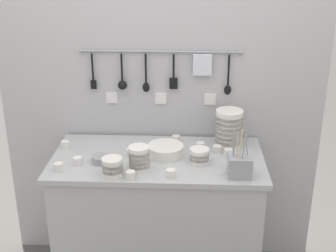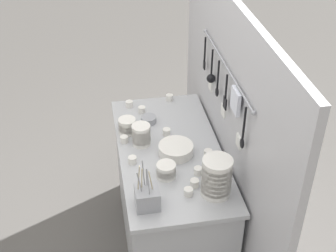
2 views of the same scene
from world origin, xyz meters
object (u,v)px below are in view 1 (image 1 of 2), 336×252
Objects in this scene: plate_stack at (165,150)px; cup_beside_plates at (217,149)px; cup_back_left at (59,167)px; cup_by_caddy at (130,175)px; cup_front_left at (78,161)px; bowl_stack_wide_centre at (229,128)px; cup_centre at (228,153)px; cup_front_right at (171,173)px; steel_mixing_bowl at (101,159)px; cup_edge_near at (176,139)px; cup_mid_row at (65,145)px; bowl_stack_back_corner at (139,158)px; bowl_stack_tall_left at (199,156)px; cutlery_caddy at (240,165)px; bowl_stack_nested_right at (112,167)px; cup_edge_far at (200,146)px; cup_back_right at (131,153)px.

cup_beside_plates is at bearing 8.86° from plate_stack.
plate_stack reaches higher than cup_back_left.
cup_by_caddy is 0.35m from cup_front_left.
cup_centre is at bearing -93.69° from bowl_stack_wide_centre.
cup_front_right is (-0.26, -0.31, 0.00)m from cup_beside_plates.
cup_edge_near is (0.42, 0.30, 0.00)m from steel_mixing_bowl.
cup_mid_row is at bearing -170.19° from cup_edge_near.
cup_beside_plates is 1.00× the size of cup_mid_row.
bowl_stack_back_corner is at bearing -146.22° from bowl_stack_wide_centre.
cup_edge_near is at bearing 88.12° from cup_front_right.
steel_mixing_bowl is 0.73m from cup_centre.
cup_beside_plates is at bearing -125.52° from bowl_stack_wide_centre.
bowl_stack_tall_left reaches higher than cup_edge_near.
bowl_stack_wide_centre is 0.33m from cup_edge_near.
cup_centre is (0.17, 0.09, -0.02)m from bowl_stack_tall_left.
cup_front_right is at bearing -80.99° from plate_stack.
cutlery_caddy is at bearing -49.95° from cup_edge_near.
steel_mixing_bowl is 0.24m from cup_back_left.
bowl_stack_nested_right is at bearing -151.38° from cup_beside_plates.
bowl_stack_tall_left reaches higher than cup_by_caddy.
cup_centre is at bearing 28.86° from cup_by_caddy.
bowl_stack_nested_right is 0.11m from cup_by_caddy.
steel_mixing_bowl and cup_edge_far have the same top height.
bowl_stack_back_corner is at bearing 3.76° from cup_back_left.
bowl_stack_nested_right is 0.31m from cup_back_left.
cup_back_right is 0.42m from cup_mid_row.
cup_edge_far is at bearing 19.88° from steel_mixing_bowl.
bowl_stack_tall_left is 0.31m from cup_edge_near.
cup_edge_far is at bearing 23.69° from plate_stack.
bowl_stack_back_corner is 0.53m from cup_centre.
cup_front_right is (0.61, -0.05, 0.00)m from cup_back_left.
cup_mid_row is at bearing 175.85° from cup_centre.
cup_centre is (0.06, -0.05, 0.00)m from cup_beside_plates.
plate_stack reaches higher than cup_edge_near.
steel_mixing_bowl is 2.02× the size of cup_beside_plates.
cup_front_left is at bearing 150.73° from bowl_stack_nested_right.
cup_back_right is (0.16, 0.09, 0.00)m from steel_mixing_bowl.
cup_back_left is 0.29m from cup_mid_row.
cup_beside_plates is (0.10, -0.04, 0.00)m from cup_edge_far.
cup_beside_plates is (0.50, 0.07, 0.00)m from cup_back_right.
cup_front_left is at bearing -148.72° from cup_edge_near.
cutlery_caddy is 5.51× the size of cup_front_right.
cup_beside_plates is at bearing 110.50° from cutlery_caddy.
cup_back_left and cup_by_caddy have the same top height.
cup_front_right is at bearing -140.36° from cup_centre.
cup_centre is (0.85, 0.14, 0.00)m from cup_front_left.
cup_front_left is (-0.86, -0.29, -0.09)m from bowl_stack_wide_centre.
cutlery_caddy is 5.51× the size of cup_back_right.
cutlery_caddy is (0.21, -0.14, 0.02)m from bowl_stack_tall_left.
cup_back_left and cup_beside_plates have the same top height.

